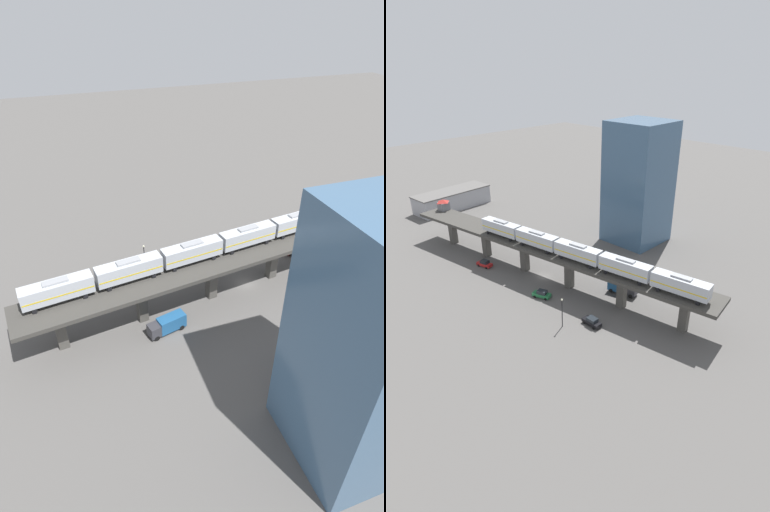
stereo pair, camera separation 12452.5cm
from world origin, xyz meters
The scene contains 9 objects.
ground_plane centered at (0.00, 0.00, 0.00)m, with size 400.00×400.00×0.00m, color #514F4C.
elevated_viaduct centered at (0.03, -0.20, 7.46)m, with size 21.27×92.27×8.73m.
subway_train centered at (0.33, -12.28, 11.27)m, with size 11.56×62.17×4.45m.
street_car_black centered at (-6.73, -23.35, 0.94)m, with size 2.03×4.44×1.89m.
street_car_red centered at (-7.54, 15.91, 0.94)m, with size 2.76×4.70×1.89m.
street_car_green centered at (-6.93, -7.29, 0.94)m, with size 3.29×4.75×1.89m.
delivery_truck centered at (8.03, -19.74, 1.76)m, with size 3.87×7.53×3.20m.
street_lamp centered at (-11.48, -19.17, 4.11)m, with size 0.44×0.44×6.94m.
office_tower centered at (36.40, -2.16, 18.00)m, with size 16.00×16.00×36.00m.
Camera 1 is at (59.89, -33.09, 52.93)m, focal length 28.00 mm.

